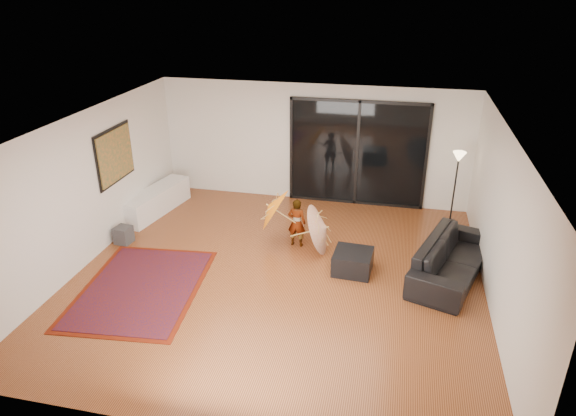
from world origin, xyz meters
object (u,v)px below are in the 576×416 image
(media_console, at_px, (156,201))
(sofa, at_px, (452,259))
(ottoman, at_px, (353,262))
(child, at_px, (297,223))

(media_console, relative_size, sofa, 0.84)
(ottoman, distance_m, child, 1.41)
(sofa, bearing_deg, media_console, 96.44)
(ottoman, bearing_deg, sofa, 7.17)
(media_console, distance_m, child, 3.46)
(ottoman, xyz_separation_m, child, (-1.17, 0.74, 0.29))
(child, bearing_deg, sofa, 173.43)
(media_console, xyz_separation_m, child, (3.35, -0.84, 0.21))
(media_console, relative_size, ottoman, 2.92)
(media_console, distance_m, sofa, 6.35)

